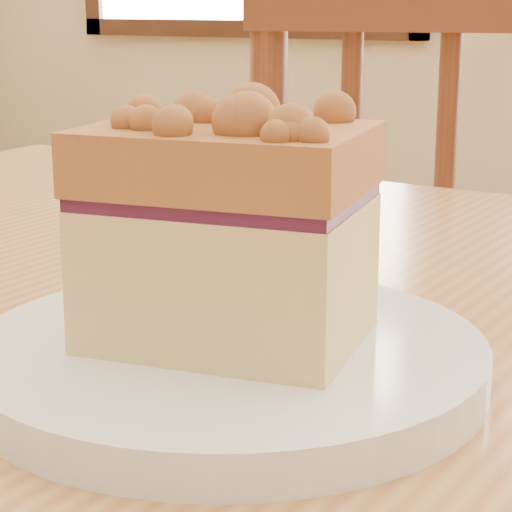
% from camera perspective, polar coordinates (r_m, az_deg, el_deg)
% --- Properties ---
extents(cafe_table_main, '(1.28, 0.94, 0.75)m').
position_cam_1_polar(cafe_table_main, '(0.57, 3.60, -13.47)').
color(cafe_table_main, tan).
rests_on(cafe_table_main, ground).
extents(cafe_chair_main, '(0.50, 0.50, 0.96)m').
position_cam_1_polar(cafe_chair_main, '(1.20, 10.63, -6.81)').
color(cafe_chair_main, '#5E2E1A').
rests_on(cafe_chair_main, ground).
extents(plate, '(0.23, 0.23, 0.02)m').
position_cam_1_polar(plate, '(0.45, -1.58, -5.99)').
color(plate, white).
rests_on(plate, cafe_table_main).
extents(cake_slice, '(0.13, 0.10, 0.11)m').
position_cam_1_polar(cake_slice, '(0.43, -1.63, 2.02)').
color(cake_slice, '#F7D78C').
rests_on(cake_slice, plate).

